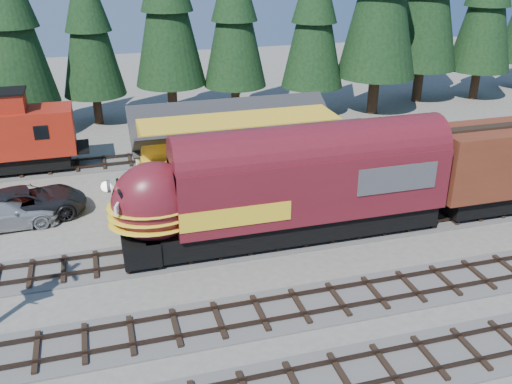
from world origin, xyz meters
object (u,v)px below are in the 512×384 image
object	(u,v)px
pickup_truck_a	(25,204)
pickup_truck_b	(5,213)
locomotive	(277,194)
depot	(240,149)

from	to	relation	value
pickup_truck_a	pickup_truck_b	xyz separation A→B (m)	(-1.02, -0.75, -0.09)
locomotive	pickup_truck_a	bearing A→B (deg)	153.29
depot	pickup_truck_b	world-z (taller)	depot
locomotive	pickup_truck_a	world-z (taller)	locomotive
depot	pickup_truck_b	xyz separation A→B (m)	(-13.59, -0.80, -2.12)
depot	pickup_truck_a	bearing A→B (deg)	-179.80
depot	pickup_truck_a	size ratio (longest dim) A/B	1.90
locomotive	pickup_truck_b	xyz separation A→B (m)	(-13.86, 5.70, -1.92)
pickup_truck_a	pickup_truck_b	bearing A→B (deg)	114.97
depot	locomotive	size ratio (longest dim) A/B	0.73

